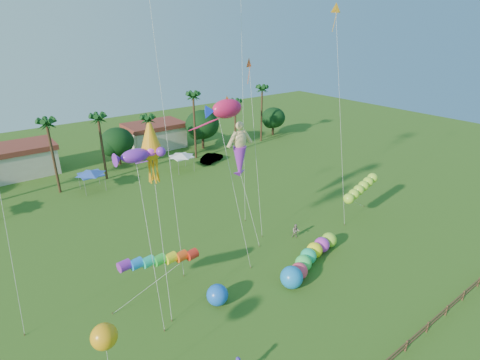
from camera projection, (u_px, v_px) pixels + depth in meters
ground at (315, 321)px, 30.05m from camera, size 160.00×160.00×0.00m
tree_line at (134, 139)px, 62.67m from camera, size 69.46×8.91×11.00m
buildings_row at (85, 150)px, 64.24m from camera, size 35.00×7.00×4.00m
tent_row at (92, 173)px, 52.29m from camera, size 31.00×4.00×0.60m
car_b at (212, 158)px, 64.49m from camera, size 4.86×3.09×1.51m
spectator_b at (296, 231)px, 41.56m from camera, size 0.99×0.99×1.62m
caterpillar_inflatable at (308, 259)px, 36.48m from camera, size 10.02×4.46×2.07m
blue_ball at (217, 295)px, 31.60m from camera, size 1.84×1.84×1.84m
rainbow_tube at (175, 261)px, 32.52m from camera, size 9.18×1.27×3.49m
green_worm at (349, 199)px, 43.52m from camera, size 9.00×2.43×4.03m
orange_ball_kite at (104, 337)px, 21.72m from camera, size 1.72×1.72×6.09m
merman_kite at (240, 153)px, 39.20m from camera, size 2.55×4.62×12.41m
fish_kite at (227, 109)px, 35.29m from camera, size 5.13×6.60×15.71m
squid_kite at (152, 151)px, 28.87m from camera, size 2.47×5.15×15.33m
lobster_kite at (135, 156)px, 27.77m from camera, size 4.29×6.01×13.78m
delta_kite_red at (249, 67)px, 39.10m from camera, size 2.20×4.93×18.86m
delta_kite_yellow at (336, 13)px, 38.82m from camera, size 1.33×4.86×24.14m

